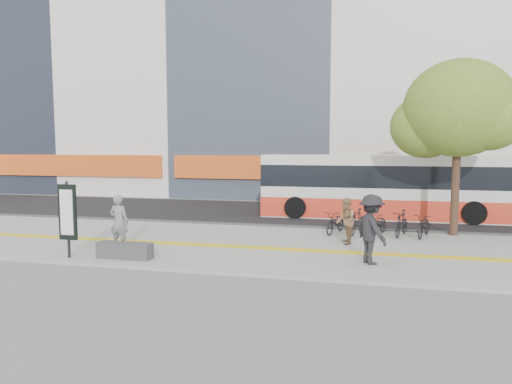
% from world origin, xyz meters
% --- Properties ---
extents(ground, '(120.00, 120.00, 0.00)m').
position_xyz_m(ground, '(0.00, 0.00, 0.00)').
color(ground, slate).
rests_on(ground, ground).
extents(sidewalk, '(40.00, 7.00, 0.08)m').
position_xyz_m(sidewalk, '(0.00, 1.50, 0.04)').
color(sidewalk, slate).
rests_on(sidewalk, ground).
extents(tactile_strip, '(40.00, 0.45, 0.01)m').
position_xyz_m(tactile_strip, '(0.00, 1.00, 0.09)').
color(tactile_strip, gold).
rests_on(tactile_strip, sidewalk).
extents(street, '(40.00, 8.00, 0.06)m').
position_xyz_m(street, '(0.00, 9.00, 0.03)').
color(street, black).
rests_on(street, ground).
extents(curb, '(40.00, 0.25, 0.14)m').
position_xyz_m(curb, '(0.00, 5.00, 0.07)').
color(curb, '#313133').
rests_on(curb, ground).
extents(bench, '(1.60, 0.45, 0.45)m').
position_xyz_m(bench, '(-2.60, -1.20, 0.30)').
color(bench, '#313133').
rests_on(bench, sidewalk).
extents(signboard, '(0.55, 0.10, 2.20)m').
position_xyz_m(signboard, '(-4.20, -1.51, 1.37)').
color(signboard, black).
rests_on(signboard, sidewalk).
extents(street_tree, '(4.40, 3.80, 6.31)m').
position_xyz_m(street_tree, '(7.18, 4.82, 4.51)').
color(street_tree, '#362318').
rests_on(street_tree, sidewalk).
extents(bus, '(10.59, 2.51, 2.82)m').
position_xyz_m(bus, '(4.73, 8.50, 1.39)').
color(bus, silver).
rests_on(bus, street).
extents(bicycle_row, '(4.10, 1.69, 0.93)m').
position_xyz_m(bicycle_row, '(4.57, 4.00, 0.52)').
color(bicycle_row, black).
rests_on(bicycle_row, sidewalk).
extents(seated_woman, '(0.64, 0.43, 1.70)m').
position_xyz_m(seated_woman, '(-3.40, -0.08, 0.93)').
color(seated_woman, black).
rests_on(seated_woman, sidewalk).
extents(pedestrian_tan, '(0.67, 0.81, 1.52)m').
position_xyz_m(pedestrian_tan, '(3.46, 2.27, 0.84)').
color(pedestrian_tan, '#97704D').
rests_on(pedestrian_tan, sidewalk).
extents(pedestrian_dark, '(1.24, 1.42, 1.90)m').
position_xyz_m(pedestrian_dark, '(4.26, -0.20, 1.03)').
color(pedestrian_dark, black).
rests_on(pedestrian_dark, sidewalk).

